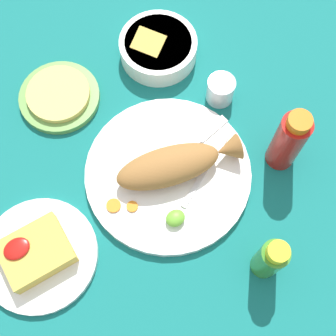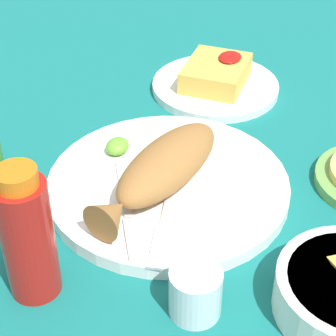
{
  "view_description": "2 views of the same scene",
  "coord_description": "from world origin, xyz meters",
  "px_view_note": "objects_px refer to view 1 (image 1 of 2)",
  "views": [
    {
      "loc": [
        0.16,
        0.27,
        0.85
      ],
      "look_at": [
        0.0,
        0.0,
        0.04
      ],
      "focal_mm": 50.0,
      "sensor_mm": 36.0,
      "label": 1
    },
    {
      "loc": [
        -0.59,
        -0.21,
        0.51
      ],
      "look_at": [
        0.0,
        0.0,
        0.04
      ],
      "focal_mm": 65.0,
      "sensor_mm": 36.0,
      "label": 2
    }
  ],
  "objects_px": {
    "fork_far": "(210,161)",
    "hot_sauce_bottle_green": "(270,259)",
    "fork_near": "(196,143)",
    "tortilla_plate": "(60,97)",
    "side_plate_fries": "(40,255)",
    "hot_sauce_bottle_red": "(288,141)",
    "salt_cup": "(220,91)",
    "fried_fish": "(175,164)",
    "guacamole_bowl": "(158,47)",
    "main_plate": "(168,173)"
  },
  "relations": [
    {
      "from": "side_plate_fries",
      "to": "salt_cup",
      "type": "bearing_deg",
      "value": -166.4
    },
    {
      "from": "fork_far",
      "to": "salt_cup",
      "type": "bearing_deg",
      "value": 20.59
    },
    {
      "from": "fried_fish",
      "to": "side_plate_fries",
      "type": "relative_size",
      "value": 1.17
    },
    {
      "from": "fork_near",
      "to": "fried_fish",
      "type": "bearing_deg",
      "value": -169.21
    },
    {
      "from": "fork_far",
      "to": "hot_sauce_bottle_green",
      "type": "height_order",
      "value": "hot_sauce_bottle_green"
    },
    {
      "from": "hot_sauce_bottle_red",
      "to": "tortilla_plate",
      "type": "height_order",
      "value": "hot_sauce_bottle_red"
    },
    {
      "from": "main_plate",
      "to": "hot_sauce_bottle_green",
      "type": "xyz_separation_m",
      "value": [
        -0.06,
        0.24,
        0.05
      ]
    },
    {
      "from": "hot_sauce_bottle_red",
      "to": "salt_cup",
      "type": "relative_size",
      "value": 2.89
    },
    {
      "from": "fried_fish",
      "to": "fork_near",
      "type": "bearing_deg",
      "value": -143.77
    },
    {
      "from": "fried_fish",
      "to": "guacamole_bowl",
      "type": "height_order",
      "value": "fried_fish"
    },
    {
      "from": "fork_near",
      "to": "tortilla_plate",
      "type": "relative_size",
      "value": 1.12
    },
    {
      "from": "hot_sauce_bottle_red",
      "to": "main_plate",
      "type": "bearing_deg",
      "value": -20.91
    },
    {
      "from": "fork_far",
      "to": "side_plate_fries",
      "type": "distance_m",
      "value": 0.36
    },
    {
      "from": "hot_sauce_bottle_red",
      "to": "salt_cup",
      "type": "height_order",
      "value": "hot_sauce_bottle_red"
    },
    {
      "from": "fork_near",
      "to": "salt_cup",
      "type": "height_order",
      "value": "salt_cup"
    },
    {
      "from": "fork_near",
      "to": "hot_sauce_bottle_green",
      "type": "relative_size",
      "value": 1.4
    },
    {
      "from": "fork_near",
      "to": "hot_sauce_bottle_green",
      "type": "distance_m",
      "value": 0.26
    },
    {
      "from": "fork_near",
      "to": "fork_far",
      "type": "distance_m",
      "value": 0.05
    },
    {
      "from": "fork_near",
      "to": "guacamole_bowl",
      "type": "bearing_deg",
      "value": 66.71
    },
    {
      "from": "fork_near",
      "to": "hot_sauce_bottle_red",
      "type": "relative_size",
      "value": 1.14
    },
    {
      "from": "fork_near",
      "to": "side_plate_fries",
      "type": "xyz_separation_m",
      "value": [
        0.36,
        0.04,
        -0.01
      ]
    },
    {
      "from": "fried_fish",
      "to": "tortilla_plate",
      "type": "xyz_separation_m",
      "value": [
        0.12,
        -0.26,
        -0.04
      ]
    },
    {
      "from": "salt_cup",
      "to": "side_plate_fries",
      "type": "distance_m",
      "value": 0.47
    },
    {
      "from": "hot_sauce_bottle_green",
      "to": "fork_near",
      "type": "bearing_deg",
      "value": -94.03
    },
    {
      "from": "guacamole_bowl",
      "to": "tortilla_plate",
      "type": "height_order",
      "value": "guacamole_bowl"
    },
    {
      "from": "hot_sauce_bottle_green",
      "to": "salt_cup",
      "type": "bearing_deg",
      "value": -109.93
    },
    {
      "from": "fork_near",
      "to": "guacamole_bowl",
      "type": "relative_size",
      "value": 1.13
    },
    {
      "from": "salt_cup",
      "to": "guacamole_bowl",
      "type": "distance_m",
      "value": 0.16
    },
    {
      "from": "fried_fish",
      "to": "salt_cup",
      "type": "xyz_separation_m",
      "value": [
        -0.17,
        -0.1,
        -0.02
      ]
    },
    {
      "from": "fork_far",
      "to": "side_plate_fries",
      "type": "height_order",
      "value": "fork_far"
    },
    {
      "from": "fork_near",
      "to": "hot_sauce_bottle_green",
      "type": "height_order",
      "value": "hot_sauce_bottle_green"
    },
    {
      "from": "fork_far",
      "to": "guacamole_bowl",
      "type": "bearing_deg",
      "value": 51.68
    },
    {
      "from": "fork_near",
      "to": "side_plate_fries",
      "type": "relative_size",
      "value": 0.88
    },
    {
      "from": "fork_far",
      "to": "tortilla_plate",
      "type": "distance_m",
      "value": 0.34
    },
    {
      "from": "salt_cup",
      "to": "side_plate_fries",
      "type": "relative_size",
      "value": 0.27
    },
    {
      "from": "hot_sauce_bottle_red",
      "to": "guacamole_bowl",
      "type": "bearing_deg",
      "value": -75.6
    },
    {
      "from": "fork_near",
      "to": "side_plate_fries",
      "type": "distance_m",
      "value": 0.36
    },
    {
      "from": "fried_fish",
      "to": "guacamole_bowl",
      "type": "distance_m",
      "value": 0.27
    },
    {
      "from": "fork_near",
      "to": "fork_far",
      "type": "relative_size",
      "value": 1.09
    },
    {
      "from": "main_plate",
      "to": "hot_sauce_bottle_green",
      "type": "relative_size",
      "value": 2.41
    },
    {
      "from": "side_plate_fries",
      "to": "hot_sauce_bottle_red",
      "type": "bearing_deg",
      "value": 172.63
    },
    {
      "from": "guacamole_bowl",
      "to": "fried_fish",
      "type": "bearing_deg",
      "value": 66.35
    },
    {
      "from": "fork_near",
      "to": "salt_cup",
      "type": "bearing_deg",
      "value": 23.12
    },
    {
      "from": "fried_fish",
      "to": "fork_far",
      "type": "distance_m",
      "value": 0.07
    },
    {
      "from": "main_plate",
      "to": "side_plate_fries",
      "type": "relative_size",
      "value": 1.51
    },
    {
      "from": "hot_sauce_bottle_green",
      "to": "salt_cup",
      "type": "distance_m",
      "value": 0.35
    },
    {
      "from": "fried_fish",
      "to": "hot_sauce_bottle_green",
      "type": "relative_size",
      "value": 1.86
    },
    {
      "from": "guacamole_bowl",
      "to": "fork_near",
      "type": "bearing_deg",
      "value": 78.49
    },
    {
      "from": "salt_cup",
      "to": "guacamole_bowl",
      "type": "xyz_separation_m",
      "value": [
        0.06,
        -0.15,
        0.0
      ]
    },
    {
      "from": "fork_far",
      "to": "salt_cup",
      "type": "distance_m",
      "value": 0.15
    }
  ]
}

